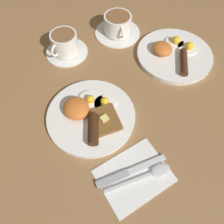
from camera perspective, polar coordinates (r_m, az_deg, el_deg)
The scene contains 8 objects.
ground_plane at distance 0.64m, azimuth -5.41°, elevation -1.36°, with size 3.00×3.00×0.00m, color olive.
breakfast_plate_near at distance 0.62m, azimuth -5.67°, elevation -0.73°, with size 0.25×0.25×0.05m.
breakfast_plate_far at distance 0.81m, azimuth 15.91°, elevation 14.47°, with size 0.26×0.26×0.05m.
teacup_near at distance 0.79m, azimuth -12.15°, elevation 16.74°, with size 0.15×0.15×0.08m.
teacup_far at distance 0.86m, azimuth 1.49°, elevation 21.52°, with size 0.17×0.17×0.07m.
napkin at distance 0.57m, azimuth 5.79°, elevation -16.19°, with size 0.13×0.17×0.01m, color white.
knife at distance 0.56m, azimuth 4.11°, elevation -15.50°, with size 0.04×0.19×0.01m.
spoon at distance 0.57m, azimuth 10.89°, elevation -15.30°, with size 0.05×0.18×0.01m.
Camera 1 is at (0.31, -0.10, 0.55)m, focal length 35.00 mm.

